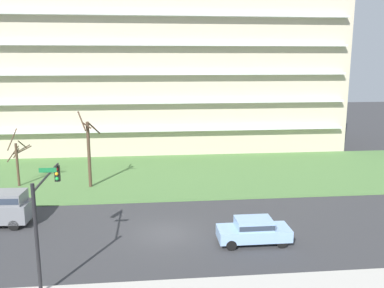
{
  "coord_description": "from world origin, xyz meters",
  "views": [
    {
      "loc": [
        -0.84,
        -25.0,
        11.03
      ],
      "look_at": [
        2.31,
        6.0,
        4.66
      ],
      "focal_mm": 38.47,
      "sensor_mm": 36.0,
      "label": 1
    }
  ],
  "objects_px": {
    "sedan_blue_near_left": "(254,230)",
    "traffic_signal_mast": "(45,205)",
    "tree_left": "(89,151)",
    "tree_far_left": "(18,159)"
  },
  "relations": [
    {
      "from": "tree_far_left",
      "to": "traffic_signal_mast",
      "type": "relative_size",
      "value": 0.92
    },
    {
      "from": "sedan_blue_near_left",
      "to": "traffic_signal_mast",
      "type": "height_order",
      "value": "traffic_signal_mast"
    },
    {
      "from": "sedan_blue_near_left",
      "to": "traffic_signal_mast",
      "type": "distance_m",
      "value": 12.18
    },
    {
      "from": "tree_far_left",
      "to": "tree_left",
      "type": "relative_size",
      "value": 0.76
    },
    {
      "from": "tree_left",
      "to": "sedan_blue_near_left",
      "type": "bearing_deg",
      "value": -47.3
    },
    {
      "from": "tree_left",
      "to": "traffic_signal_mast",
      "type": "xyz_separation_m",
      "value": [
        0.02,
        -15.18,
        0.56
      ]
    },
    {
      "from": "traffic_signal_mast",
      "to": "tree_left",
      "type": "bearing_deg",
      "value": 90.07
    },
    {
      "from": "tree_far_left",
      "to": "sedan_blue_near_left",
      "type": "distance_m",
      "value": 22.48
    },
    {
      "from": "tree_left",
      "to": "sedan_blue_near_left",
      "type": "distance_m",
      "value": 17.14
    },
    {
      "from": "tree_left",
      "to": "tree_far_left",
      "type": "bearing_deg",
      "value": 170.23
    }
  ]
}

